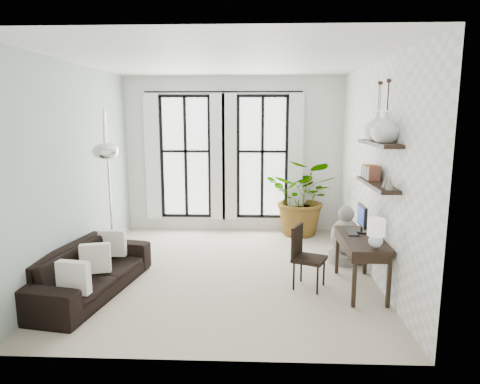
# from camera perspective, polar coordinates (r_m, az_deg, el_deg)

# --- Properties ---
(floor) EXTENTS (5.00, 5.00, 0.00)m
(floor) POSITION_cam_1_polar(r_m,az_deg,el_deg) (6.86, -2.01, -10.46)
(floor) COLOR #C3B29B
(floor) RESTS_ON ground
(ceiling) EXTENTS (5.00, 5.00, 0.00)m
(ceiling) POSITION_cam_1_polar(r_m,az_deg,el_deg) (6.46, -2.20, 17.15)
(ceiling) COLOR white
(ceiling) RESTS_ON wall_back
(wall_left) EXTENTS (0.00, 5.00, 5.00)m
(wall_left) POSITION_cam_1_polar(r_m,az_deg,el_deg) (7.01, -20.80, 2.83)
(wall_left) COLOR #9DAFA3
(wall_left) RESTS_ON floor
(wall_right) EXTENTS (0.00, 5.00, 5.00)m
(wall_right) POSITION_cam_1_polar(r_m,az_deg,el_deg) (6.68, 17.55, 2.69)
(wall_right) COLOR white
(wall_right) RESTS_ON floor
(wall_back) EXTENTS (4.50, 0.00, 4.50)m
(wall_back) POSITION_cam_1_polar(r_m,az_deg,el_deg) (8.94, -0.87, 4.98)
(wall_back) COLOR white
(wall_back) RESTS_ON floor
(windows) EXTENTS (3.26, 0.13, 2.65)m
(windows) POSITION_cam_1_polar(r_m,az_deg,el_deg) (8.89, -2.18, 4.68)
(windows) COLOR white
(windows) RESTS_ON wall_back
(wall_shelves) EXTENTS (0.25, 1.30, 0.60)m
(wall_shelves) POSITION_cam_1_polar(r_m,az_deg,el_deg) (6.05, 17.79, 3.16)
(wall_shelves) COLOR black
(wall_shelves) RESTS_ON wall_right
(sofa) EXTENTS (1.22, 2.31, 0.64)m
(sofa) POSITION_cam_1_polar(r_m,az_deg,el_deg) (6.30, -19.49, -9.85)
(sofa) COLOR black
(sofa) RESTS_ON floor
(throw_pillows) EXTENTS (0.40, 1.52, 0.40)m
(throw_pillows) POSITION_cam_1_polar(r_m,az_deg,el_deg) (6.21, -18.73, -8.36)
(throw_pillows) COLOR white
(throw_pillows) RESTS_ON sofa
(plant) EXTENTS (1.75, 1.65, 1.56)m
(plant) POSITION_cam_1_polar(r_m,az_deg,el_deg) (8.75, 8.47, -0.68)
(plant) COLOR #2D7228
(plant) RESTS_ON floor
(desk) EXTENTS (0.54, 1.28, 1.15)m
(desk) POSITION_cam_1_polar(r_m,az_deg,el_deg) (6.13, 16.01, -6.39)
(desk) COLOR black
(desk) RESTS_ON floor
(desk_chair) EXTENTS (0.56, 0.56, 0.89)m
(desk_chair) POSITION_cam_1_polar(r_m,az_deg,el_deg) (6.16, 8.53, -7.98)
(desk_chair) COLOR black
(desk_chair) RESTS_ON floor
(arc_lamp) EXTENTS (0.76, 1.57, 2.53)m
(arc_lamp) POSITION_cam_1_polar(r_m,az_deg,el_deg) (6.53, -17.41, 5.65)
(arc_lamp) COLOR silver
(arc_lamp) RESTS_ON floor
(buddha) EXTENTS (0.53, 0.53, 0.96)m
(buddha) POSITION_cam_1_polar(r_m,az_deg,el_deg) (7.32, 13.85, -6.08)
(buddha) COLOR gray
(buddha) RESTS_ON floor
(vase_a) EXTENTS (0.37, 0.37, 0.38)m
(vase_a) POSITION_cam_1_polar(r_m,az_deg,el_deg) (5.74, 18.85, 8.13)
(vase_a) COLOR white
(vase_a) RESTS_ON shelf_upper
(vase_b) EXTENTS (0.37, 0.37, 0.38)m
(vase_b) POSITION_cam_1_polar(r_m,az_deg,el_deg) (6.12, 17.79, 8.29)
(vase_b) COLOR white
(vase_b) RESTS_ON shelf_upper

